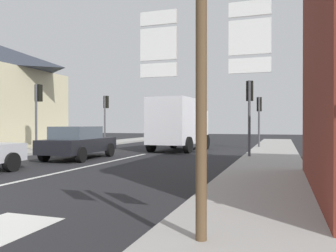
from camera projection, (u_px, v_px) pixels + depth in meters
ground_plane at (129, 158)px, 16.22m from camera, size 80.00×80.00×0.00m
sidewalk_right at (268, 166)px, 12.31m from camera, size 2.47×44.00×0.14m
lane_centre_stripe at (81, 168)px, 12.43m from camera, size 0.16×12.00×0.01m
sedan_far at (78, 142)px, 15.60m from camera, size 2.12×4.27×1.47m
delivery_truck at (179, 123)px, 20.41m from camera, size 2.79×5.15×3.05m
route_sign_post at (202, 97)px, 4.29m from camera, size 1.66×0.14×3.20m
traffic_light_far_left at (106, 109)px, 25.35m from camera, size 0.30×0.49×3.65m
traffic_light_near_right at (250, 101)px, 15.59m from camera, size 0.30×0.49×3.52m
traffic_light_near_left at (38, 102)px, 18.32m from camera, size 0.30×0.49×3.68m
traffic_light_far_right at (259, 111)px, 21.99m from camera, size 0.30×0.49×3.29m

